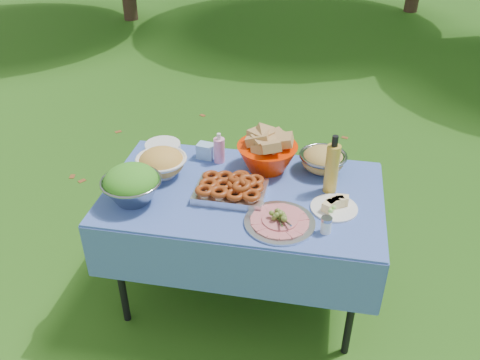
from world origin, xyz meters
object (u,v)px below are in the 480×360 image
(picnic_table, at_px, (243,246))
(charcuterie_platter, at_px, (280,217))
(salad_bowl, at_px, (131,184))
(plate_stack, at_px, (163,148))
(pasta_bowl_steel, at_px, (323,159))
(bread_bowl, at_px, (267,151))
(oil_bottle, at_px, (332,164))

(picnic_table, height_order, charcuterie_platter, charcuterie_platter)
(salad_bowl, distance_m, plate_stack, 0.51)
(charcuterie_platter, bearing_deg, salad_bowl, 176.17)
(plate_stack, height_order, pasta_bowl_steel, pasta_bowl_steel)
(picnic_table, xyz_separation_m, charcuterie_platter, (0.22, -0.24, 0.42))
(salad_bowl, height_order, plate_stack, salad_bowl)
(pasta_bowl_steel, bearing_deg, bread_bowl, -172.73)
(picnic_table, height_order, oil_bottle, oil_bottle)
(pasta_bowl_steel, bearing_deg, salad_bowl, -153.12)
(charcuterie_platter, bearing_deg, pasta_bowl_steel, 71.55)
(salad_bowl, height_order, bread_bowl, bread_bowl)
(salad_bowl, height_order, pasta_bowl_steel, salad_bowl)
(bread_bowl, bearing_deg, plate_stack, 174.19)
(oil_bottle, bearing_deg, salad_bowl, -164.39)
(bread_bowl, bearing_deg, pasta_bowl_steel, 7.27)
(picnic_table, bearing_deg, oil_bottle, 11.27)
(picnic_table, distance_m, salad_bowl, 0.75)
(salad_bowl, bearing_deg, pasta_bowl_steel, 26.88)
(bread_bowl, distance_m, charcuterie_platter, 0.51)
(picnic_table, bearing_deg, salad_bowl, -160.91)
(charcuterie_platter, relative_size, oil_bottle, 1.06)
(bread_bowl, relative_size, pasta_bowl_steel, 1.30)
(plate_stack, bearing_deg, salad_bowl, -89.86)
(salad_bowl, height_order, oil_bottle, oil_bottle)
(plate_stack, bearing_deg, pasta_bowl_steel, -1.52)
(picnic_table, height_order, salad_bowl, salad_bowl)
(plate_stack, xyz_separation_m, pasta_bowl_steel, (0.94, -0.03, 0.04))
(plate_stack, relative_size, charcuterie_platter, 0.60)
(charcuterie_platter, xyz_separation_m, oil_bottle, (0.23, 0.33, 0.12))
(salad_bowl, xyz_separation_m, oil_bottle, (0.99, 0.28, 0.06))
(charcuterie_platter, bearing_deg, bread_bowl, 105.17)
(bread_bowl, bearing_deg, picnic_table, -110.04)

